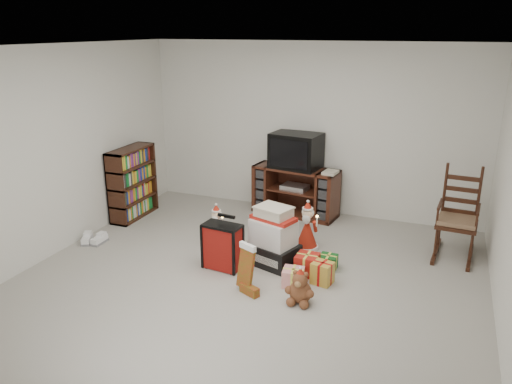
% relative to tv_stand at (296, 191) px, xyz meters
% --- Properties ---
extents(room, '(5.01, 5.01, 2.51)m').
position_rel_tv_stand_xyz_m(room, '(0.14, -2.25, 0.89)').
color(room, '#A9A59B').
rests_on(room, ground).
extents(tv_stand, '(1.31, 0.61, 0.72)m').
position_rel_tv_stand_xyz_m(tv_stand, '(0.00, 0.00, 0.00)').
color(tv_stand, '#491F14').
rests_on(tv_stand, floor).
extents(bookshelf, '(0.28, 0.85, 1.04)m').
position_rel_tv_stand_xyz_m(bookshelf, '(-2.19, -0.96, 0.14)').
color(bookshelf, '#361B0E').
rests_on(bookshelf, floor).
extents(rocking_chair, '(0.52, 0.80, 1.16)m').
position_rel_tv_stand_xyz_m(rocking_chair, '(2.24, -0.64, 0.03)').
color(rocking_chair, '#361B0E').
rests_on(rocking_chair, floor).
extents(gift_pile, '(0.66, 0.56, 0.70)m').
position_rel_tv_stand_xyz_m(gift_pile, '(0.25, -1.70, -0.05)').
color(gift_pile, black).
rests_on(gift_pile, floor).
extents(red_suitcase, '(0.44, 0.26, 0.64)m').
position_rel_tv_stand_xyz_m(red_suitcase, '(-0.25, -2.02, -0.08)').
color(red_suitcase, maroon).
rests_on(red_suitcase, floor).
extents(stocking, '(0.27, 0.20, 0.54)m').
position_rel_tv_stand_xyz_m(stocking, '(0.19, -2.40, -0.09)').
color(stocking, '#0C700F').
rests_on(stocking, floor).
extents(teddy_bear, '(0.24, 0.21, 0.35)m').
position_rel_tv_stand_xyz_m(teddy_bear, '(0.80, -2.43, -0.21)').
color(teddy_bear, brown).
rests_on(teddy_bear, floor).
extents(santa_figurine, '(0.31, 0.29, 0.63)m').
position_rel_tv_stand_xyz_m(santa_figurine, '(0.50, -1.13, -0.12)').
color(santa_figurine, '#A62111').
rests_on(santa_figurine, floor).
extents(mrs_claus_figurine, '(0.27, 0.25, 0.55)m').
position_rel_tv_stand_xyz_m(mrs_claus_figurine, '(-0.61, -1.44, -0.15)').
color(mrs_claus_figurine, '#A62111').
rests_on(mrs_claus_figurine, floor).
extents(sneaker_pair, '(0.33, 0.28, 0.09)m').
position_rel_tv_stand_xyz_m(sneaker_pair, '(-2.13, -1.99, -0.31)').
color(sneaker_pair, white).
rests_on(sneaker_pair, floor).
extents(gift_cluster, '(0.51, 0.78, 0.23)m').
position_rel_tv_stand_xyz_m(gift_cluster, '(0.79, -1.87, -0.24)').
color(gift_cluster, '#AC1D13').
rests_on(gift_cluster, floor).
extents(crt_television, '(0.76, 0.60, 0.51)m').
position_rel_tv_stand_xyz_m(crt_television, '(-0.01, 0.01, 0.61)').
color(crt_television, black).
rests_on(crt_television, tv_stand).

